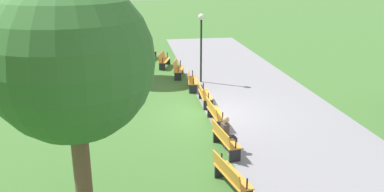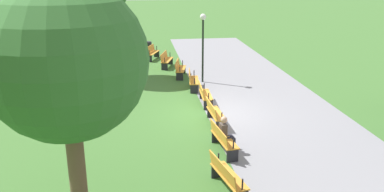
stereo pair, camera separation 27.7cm
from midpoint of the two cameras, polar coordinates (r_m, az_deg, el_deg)
name	(u,v)px [view 2 (the right image)]	position (r m, az deg, el deg)	size (l,w,h in m)	color
ground_plane	(211,113)	(16.46, 3.27, -2.53)	(120.00, 120.00, 0.00)	#3D6B2D
path_paving	(272,110)	(17.14, 11.93, -2.05)	(35.88, 5.67, 0.01)	gray
bench_0	(152,52)	(26.20, -5.52, 6.29)	(1.70, 1.03, 0.89)	orange
bench_1	(166,60)	(24.04, -3.43, 5.27)	(1.70, 0.92, 0.89)	orange
bench_2	(180,69)	(21.84, -1.42, 3.99)	(1.70, 0.80, 0.89)	orange
bench_3	(193,80)	(19.63, 0.49, 2.36)	(1.68, 0.67, 0.89)	orange
bench_4	(204,94)	(17.40, 2.25, 0.27)	(1.66, 0.54, 0.89)	orange
bench_5	(215,113)	(15.19, 3.81, -2.47)	(1.66, 0.54, 0.89)	orange
bench_6	(223,139)	(12.99, 5.05, -6.17)	(1.68, 0.67, 0.89)	orange
bench_7	(227,176)	(10.86, 5.76, -11.36)	(1.70, 0.80, 0.89)	orange
person_seated	(226,132)	(13.06, 5.50, -5.25)	(0.37, 0.55, 1.20)	#4C4238
tree_2	(66,62)	(8.58, -16.83, 4.74)	(3.46, 3.46, 5.68)	brown
lamp_post	(203,34)	(20.42, 1.98, 8.88)	(0.32, 0.32, 3.57)	black
trash_bin	(148,48)	(28.12, -6.05, 6.97)	(0.48, 0.48, 0.83)	black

